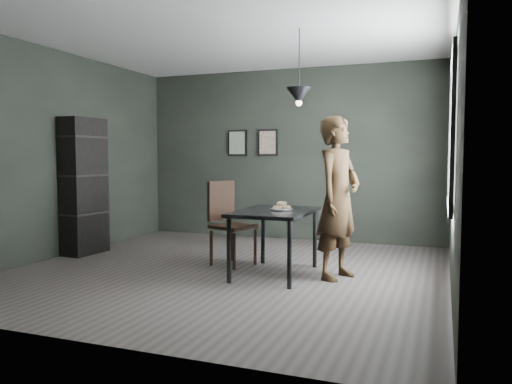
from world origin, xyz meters
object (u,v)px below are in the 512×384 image
(cafe_table, at_px, (275,217))
(pendant_lamp, at_px, (299,96))
(woman, at_px, (338,198))
(shelf_unit, at_px, (83,186))
(wood_chair, at_px, (228,217))
(white_plate, at_px, (282,210))

(cafe_table, relative_size, pendant_lamp, 1.39)
(woman, xyz_separation_m, shelf_unit, (-3.63, 0.17, 0.04))
(pendant_lamp, bearing_deg, shelf_unit, 176.95)
(cafe_table, distance_m, pendant_lamp, 1.41)
(wood_chair, bearing_deg, cafe_table, -5.45)
(wood_chair, relative_size, pendant_lamp, 1.22)
(pendant_lamp, bearing_deg, woman, 0.16)
(white_plate, bearing_deg, cafe_table, -159.58)
(cafe_table, height_order, pendant_lamp, pendant_lamp)
(cafe_table, distance_m, white_plate, 0.12)
(white_plate, height_order, shelf_unit, shelf_unit)
(cafe_table, bearing_deg, wood_chair, 155.45)
(cafe_table, xyz_separation_m, shelf_unit, (-2.92, 0.27, 0.28))
(woman, distance_m, wood_chair, 1.50)
(white_plate, distance_m, wood_chair, 0.89)
(woman, height_order, wood_chair, woman)
(woman, distance_m, pendant_lamp, 1.23)
(cafe_table, bearing_deg, pendant_lamp, 21.80)
(wood_chair, bearing_deg, woman, 9.78)
(white_plate, bearing_deg, shelf_unit, 175.40)
(white_plate, bearing_deg, woman, 6.60)
(cafe_table, height_order, woman, woman)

